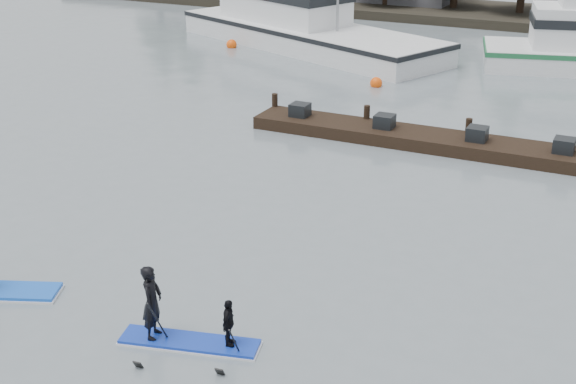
% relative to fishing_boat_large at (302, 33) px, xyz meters
% --- Properties ---
extents(ground, '(160.00, 160.00, 0.00)m').
position_rel_fishing_boat_large_xyz_m(ground, '(9.75, -28.65, -0.74)').
color(ground, slate).
rests_on(ground, ground).
extents(far_shore, '(70.00, 8.00, 0.60)m').
position_rel_fishing_boat_large_xyz_m(far_shore, '(9.75, 13.35, -0.44)').
color(far_shore, '#2D281E').
rests_on(far_shore, ground).
extents(treeline, '(60.00, 4.00, 8.00)m').
position_rel_fishing_boat_large_xyz_m(treeline, '(9.75, 13.35, -0.74)').
color(treeline, black).
rests_on(treeline, ground).
extents(fishing_boat_large, '(17.71, 11.16, 9.76)m').
position_rel_fishing_boat_large_xyz_m(fishing_boat_large, '(0.00, 0.00, 0.00)').
color(fishing_boat_large, white).
rests_on(fishing_boat_large, ground).
extents(floating_dock, '(14.18, 1.96, 0.47)m').
position_rel_fishing_boat_large_xyz_m(floating_dock, '(11.66, -13.94, -0.50)').
color(floating_dock, black).
rests_on(floating_dock, ground).
extents(buoy_b, '(0.57, 0.57, 0.57)m').
position_rel_fishing_boat_large_xyz_m(buoy_b, '(6.80, -6.65, -0.74)').
color(buoy_b, '#FF540C').
rests_on(buoy_b, ground).
extents(buoy_a, '(0.60, 0.60, 0.60)m').
position_rel_fishing_boat_large_xyz_m(buoy_a, '(-3.50, -2.00, -0.74)').
color(buoy_a, '#FF540C').
rests_on(buoy_a, ground).
extents(paddleboard_duo, '(3.13, 1.53, 2.35)m').
position_rel_fishing_boat_large_xyz_m(paddleboard_duo, '(10.18, -29.09, -0.10)').
color(paddleboard_duo, '#1334B5').
rests_on(paddleboard_duo, ground).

